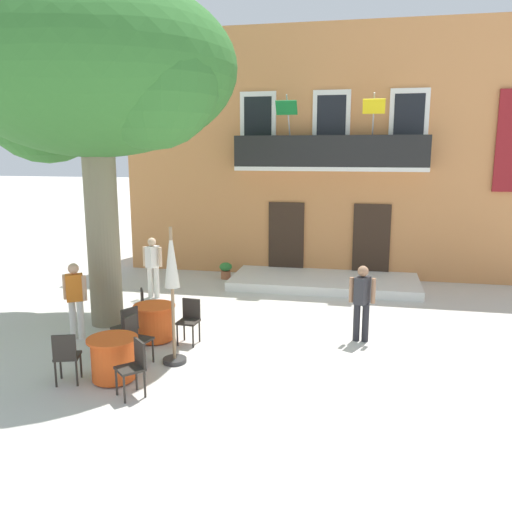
{
  "coord_description": "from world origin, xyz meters",
  "views": [
    {
      "loc": [
        2.03,
        -11.12,
        3.89
      ],
      "look_at": [
        -0.57,
        1.44,
        1.3
      ],
      "focal_mm": 36.99,
      "sensor_mm": 36.0,
      "label": 1
    }
  ],
  "objects_px": {
    "cafe_chair_near_tree_0": "(190,318)",
    "ground_planter_left": "(226,270)",
    "cafe_table_near_tree": "(155,322)",
    "cafe_umbrella": "(172,275)",
    "cafe_chair_near_tree_2": "(127,326)",
    "cafe_chair_middle_0": "(136,336)",
    "cafe_chair_middle_2": "(134,364)",
    "plane_tree": "(91,77)",
    "cafe_table_middle": "(113,358)",
    "cafe_chair_near_tree_1": "(147,306)",
    "pedestrian_by_tree": "(153,264)",
    "cafe_chair_middle_1": "(66,355)",
    "pedestrian_near_entrance": "(362,299)",
    "pedestrian_mid_plaza": "(75,297)"
  },
  "relations": [
    {
      "from": "pedestrian_near_entrance",
      "to": "cafe_chair_middle_1",
      "type": "bearing_deg",
      "value": -147.22
    },
    {
      "from": "cafe_chair_near_tree_2",
      "to": "cafe_chair_middle_1",
      "type": "distance_m",
      "value": 1.61
    },
    {
      "from": "ground_planter_left",
      "to": "pedestrian_by_tree",
      "type": "bearing_deg",
      "value": -119.4
    },
    {
      "from": "cafe_chair_middle_0",
      "to": "cafe_chair_middle_2",
      "type": "bearing_deg",
      "value": -66.74
    },
    {
      "from": "cafe_chair_near_tree_2",
      "to": "cafe_umbrella",
      "type": "relative_size",
      "value": 0.36
    },
    {
      "from": "cafe_chair_near_tree_0",
      "to": "cafe_chair_near_tree_1",
      "type": "distance_m",
      "value": 1.32
    },
    {
      "from": "cafe_table_near_tree",
      "to": "cafe_chair_middle_2",
      "type": "bearing_deg",
      "value": -74.91
    },
    {
      "from": "cafe_chair_middle_0",
      "to": "ground_planter_left",
      "type": "xyz_separation_m",
      "value": [
        -0.07,
        6.67,
        -0.24
      ]
    },
    {
      "from": "cafe_chair_near_tree_0",
      "to": "cafe_umbrella",
      "type": "bearing_deg",
      "value": -87.31
    },
    {
      "from": "cafe_chair_middle_1",
      "to": "cafe_chair_near_tree_2",
      "type": "bearing_deg",
      "value": 77.47
    },
    {
      "from": "plane_tree",
      "to": "pedestrian_mid_plaza",
      "type": "height_order",
      "value": "plane_tree"
    },
    {
      "from": "cafe_table_near_tree",
      "to": "pedestrian_by_tree",
      "type": "height_order",
      "value": "pedestrian_by_tree"
    },
    {
      "from": "cafe_table_near_tree",
      "to": "cafe_umbrella",
      "type": "distance_m",
      "value": 1.82
    },
    {
      "from": "cafe_chair_near_tree_2",
      "to": "pedestrian_by_tree",
      "type": "height_order",
      "value": "pedestrian_by_tree"
    },
    {
      "from": "cafe_chair_middle_1",
      "to": "ground_planter_left",
      "type": "height_order",
      "value": "cafe_chair_middle_1"
    },
    {
      "from": "cafe_chair_near_tree_1",
      "to": "pedestrian_by_tree",
      "type": "xyz_separation_m",
      "value": [
        -0.87,
        2.44,
        0.39
      ]
    },
    {
      "from": "cafe_chair_near_tree_2",
      "to": "pedestrian_near_entrance",
      "type": "relative_size",
      "value": 0.57
    },
    {
      "from": "plane_tree",
      "to": "ground_planter_left",
      "type": "distance_m",
      "value": 7.06
    },
    {
      "from": "cafe_umbrella",
      "to": "pedestrian_near_entrance",
      "type": "relative_size",
      "value": 1.6
    },
    {
      "from": "plane_tree",
      "to": "cafe_chair_middle_1",
      "type": "relative_size",
      "value": 8.07
    },
    {
      "from": "cafe_chair_near_tree_0",
      "to": "cafe_chair_near_tree_1",
      "type": "bearing_deg",
      "value": 152.85
    },
    {
      "from": "pedestrian_near_entrance",
      "to": "pedestrian_mid_plaza",
      "type": "bearing_deg",
      "value": -169.54
    },
    {
      "from": "cafe_chair_near_tree_2",
      "to": "cafe_chair_middle_1",
      "type": "xyz_separation_m",
      "value": [
        -0.35,
        -1.57,
        0.0
      ]
    },
    {
      "from": "cafe_table_near_tree",
      "to": "cafe_umbrella",
      "type": "relative_size",
      "value": 0.34
    },
    {
      "from": "ground_planter_left",
      "to": "pedestrian_mid_plaza",
      "type": "bearing_deg",
      "value": -106.46
    },
    {
      "from": "plane_tree",
      "to": "cafe_table_middle",
      "type": "xyz_separation_m",
      "value": [
        1.63,
        -2.82,
        -4.99
      ]
    },
    {
      "from": "plane_tree",
      "to": "cafe_chair_near_tree_0",
      "type": "bearing_deg",
      "value": -19.93
    },
    {
      "from": "cafe_table_near_tree",
      "to": "cafe_chair_near_tree_0",
      "type": "xyz_separation_m",
      "value": [
        0.75,
        0.02,
        0.14
      ]
    },
    {
      "from": "pedestrian_mid_plaza",
      "to": "cafe_chair_middle_2",
      "type": "bearing_deg",
      "value": -43.68
    },
    {
      "from": "plane_tree",
      "to": "cafe_chair_near_tree_2",
      "type": "bearing_deg",
      "value": -50.44
    },
    {
      "from": "cafe_chair_middle_0",
      "to": "cafe_umbrella",
      "type": "height_order",
      "value": "cafe_umbrella"
    },
    {
      "from": "cafe_chair_middle_2",
      "to": "cafe_umbrella",
      "type": "distance_m",
      "value": 1.8
    },
    {
      "from": "ground_planter_left",
      "to": "pedestrian_by_tree",
      "type": "height_order",
      "value": "pedestrian_by_tree"
    },
    {
      "from": "cafe_table_near_tree",
      "to": "cafe_umbrella",
      "type": "height_order",
      "value": "cafe_umbrella"
    },
    {
      "from": "cafe_chair_near_tree_0",
      "to": "cafe_umbrella",
      "type": "xyz_separation_m",
      "value": [
        0.05,
        -1.04,
        1.14
      ]
    },
    {
      "from": "cafe_chair_near_tree_2",
      "to": "cafe_chair_middle_2",
      "type": "xyz_separation_m",
      "value": [
        0.94,
        -1.71,
        0.0
      ]
    },
    {
      "from": "cafe_chair_middle_2",
      "to": "pedestrian_near_entrance",
      "type": "distance_m",
      "value": 4.81
    },
    {
      "from": "cafe_table_middle",
      "to": "cafe_table_near_tree",
      "type": "bearing_deg",
      "value": 91.51
    },
    {
      "from": "cafe_chair_near_tree_0",
      "to": "cafe_table_middle",
      "type": "distance_m",
      "value": 2.1
    },
    {
      "from": "cafe_chair_near_tree_1",
      "to": "cafe_umbrella",
      "type": "height_order",
      "value": "cafe_umbrella"
    },
    {
      "from": "plane_tree",
      "to": "cafe_chair_near_tree_1",
      "type": "xyz_separation_m",
      "value": [
        1.15,
        -0.24,
        -4.85
      ]
    },
    {
      "from": "cafe_chair_near_tree_0",
      "to": "cafe_chair_middle_2",
      "type": "distance_m",
      "value": 2.43
    },
    {
      "from": "cafe_chair_near_tree_0",
      "to": "cafe_chair_middle_0",
      "type": "height_order",
      "value": "same"
    },
    {
      "from": "cafe_table_middle",
      "to": "pedestrian_near_entrance",
      "type": "height_order",
      "value": "pedestrian_near_entrance"
    },
    {
      "from": "cafe_chair_middle_0",
      "to": "plane_tree",
      "type": "bearing_deg",
      "value": 129.54
    },
    {
      "from": "pedestrian_by_tree",
      "to": "cafe_chair_near_tree_1",
      "type": "bearing_deg",
      "value": -70.32
    },
    {
      "from": "cafe_table_near_tree",
      "to": "pedestrian_near_entrance",
      "type": "bearing_deg",
      "value": 11.28
    },
    {
      "from": "plane_tree",
      "to": "cafe_table_near_tree",
      "type": "height_order",
      "value": "plane_tree"
    },
    {
      "from": "cafe_chair_near_tree_0",
      "to": "ground_planter_left",
      "type": "relative_size",
      "value": 1.8
    },
    {
      "from": "cafe_table_middle",
      "to": "pedestrian_by_tree",
      "type": "distance_m",
      "value": 5.22
    }
  ]
}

